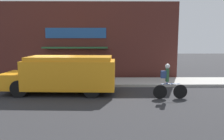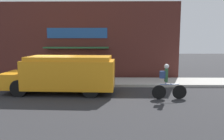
{
  "view_description": "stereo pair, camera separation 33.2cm",
  "coord_description": "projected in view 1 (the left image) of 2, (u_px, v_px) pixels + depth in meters",
  "views": [
    {
      "loc": [
        3.55,
        -13.19,
        2.86
      ],
      "look_at": [
        3.67,
        -0.2,
        1.1
      ],
      "focal_mm": 35.0,
      "sensor_mm": 36.0,
      "label": 1
    },
    {
      "loc": [
        3.88,
        -13.19,
        2.86
      ],
      "look_at": [
        3.67,
        -0.2,
        1.1
      ],
      "focal_mm": 35.0,
      "sensor_mm": 36.0,
      "label": 2
    }
  ],
  "objects": [
    {
      "name": "sidewalk",
      "position": [
        58.0,
        82.0,
        14.73
      ],
      "size": [
        28.0,
        2.66,
        0.16
      ],
      "color": "#ADAAA3",
      "rests_on": "ground_plane"
    },
    {
      "name": "storefront",
      "position": [
        62.0,
        41.0,
        16.07
      ],
      "size": [
        17.15,
        0.97,
        5.66
      ],
      "color": "#4C231E",
      "rests_on": "ground_plane"
    },
    {
      "name": "trash_bin",
      "position": [
        40.0,
        74.0,
        14.59
      ],
      "size": [
        0.57,
        0.57,
        0.93
      ],
      "color": "slate",
      "rests_on": "sidewalk"
    },
    {
      "name": "cyclist",
      "position": [
        168.0,
        82.0,
        10.68
      ],
      "size": [
        1.71,
        0.23,
        1.74
      ],
      "rotation": [
        0.0,
        0.0,
        0.05
      ],
      "color": "black",
      "rests_on": "ground_plane"
    },
    {
      "name": "ground_plane",
      "position": [
        52.0,
        87.0,
        13.42
      ],
      "size": [
        70.0,
        70.0,
        0.0
      ],
      "primitive_type": "plane",
      "color": "#2B2B2D"
    },
    {
      "name": "school_bus",
      "position": [
        65.0,
        74.0,
        11.8
      ],
      "size": [
        6.06,
        2.74,
        2.02
      ],
      "rotation": [
        0.0,
        0.0,
        -0.04
      ],
      "color": "orange",
      "rests_on": "ground_plane"
    }
  ]
}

